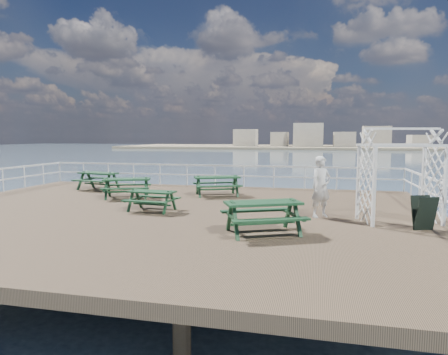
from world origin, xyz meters
TOP-DOWN VIEW (x-y plane):
  - ground at (0.00, 0.00)m, footprint 18.00×14.00m
  - sea_backdrop at (12.54, 134.07)m, footprint 300.00×300.00m
  - railing at (-0.07, 2.57)m, footprint 17.77×13.76m
  - picnic_table_a at (-5.05, 4.40)m, footprint 2.17×1.88m
  - picnic_table_b at (-2.57, 2.39)m, footprint 2.27×2.05m
  - picnic_table_c at (0.86, 3.84)m, footprint 2.35×2.16m
  - picnic_table_d at (-0.44, -0.03)m, footprint 1.69×1.41m
  - picnic_table_e at (3.63, -2.30)m, footprint 2.44×2.26m
  - trellis_arbor at (7.34, -0.05)m, footprint 2.47×1.77m
  - sandwich_board at (7.80, -0.95)m, footprint 0.69×0.61m
  - person at (5.11, 0.20)m, footprint 0.83×0.78m

SIDE VIEW (x-z plane):
  - sea_backdrop at x=12.54m, z-range -5.11..4.09m
  - ground at x=0.00m, z-range -0.30..0.00m
  - sandwich_board at x=7.80m, z-range -0.01..0.93m
  - picnic_table_d at x=-0.44m, z-range 0.11..0.88m
  - picnic_table_b at x=-2.57m, z-range 0.13..1.03m
  - picnic_table_a at x=-5.05m, z-range 0.13..1.05m
  - picnic_table_c at x=0.86m, z-range 0.13..1.06m
  - picnic_table_e at x=3.63m, z-range 0.13..1.09m
  - railing at x=-0.07m, z-range 0.32..1.42m
  - person at x=5.11m, z-range 0.00..1.91m
  - trellis_arbor at x=7.34m, z-range -0.15..2.61m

